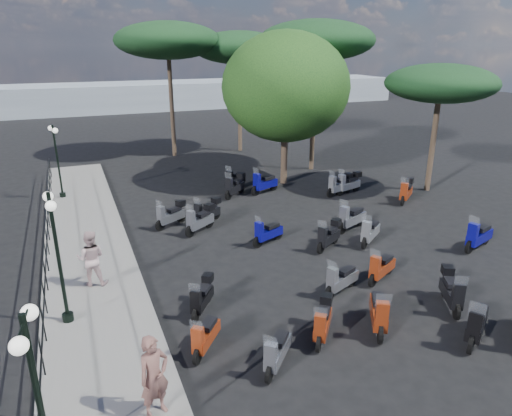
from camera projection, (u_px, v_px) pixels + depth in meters
name	position (u px, v px, depth m)	size (l,w,h in m)	color
ground	(306.00, 278.00, 14.95)	(120.00, 120.00, 0.00)	black
sidewalk	(91.00, 272.00, 15.19)	(3.00, 30.00, 0.15)	slate
railing	(45.00, 259.00, 14.28)	(0.04, 26.04, 1.10)	black
lamp_post_0	(40.00, 405.00, 6.73)	(0.34, 1.06, 3.61)	black
lamp_post_1	(57.00, 251.00, 11.70)	(0.33, 1.08, 3.67)	black
lamp_post_2	(57.00, 157.00, 21.84)	(0.45, 1.02, 3.56)	black
woman	(154.00, 376.00, 8.99)	(0.66, 0.43, 1.80)	brown
pedestrian_far	(91.00, 258.00, 14.01)	(0.87, 0.68, 1.78)	#C0A0A2
scooter_1	(205.00, 337.00, 11.28)	(1.03, 1.23, 1.20)	black
scooter_2	(323.00, 322.00, 11.78)	(1.11, 1.32, 1.26)	black
scooter_3	(202.00, 297.00, 12.96)	(1.01, 1.31, 1.20)	black
scooter_4	(171.00, 215.00, 19.10)	(1.49, 1.01, 1.32)	black
scooter_5	(200.00, 220.00, 18.51)	(1.50, 1.13, 1.37)	black
scooter_7	(379.00, 313.00, 12.13)	(1.06, 1.59, 1.43)	black
scooter_8	(277.00, 352.00, 10.68)	(1.12, 1.20, 1.24)	black
scooter_9	(341.00, 280.00, 13.94)	(1.54, 0.81, 1.29)	black
scooter_10	(207.00, 212.00, 19.48)	(1.48, 0.99, 1.30)	black
scooter_11	(235.00, 180.00, 24.08)	(1.48, 1.12, 1.39)	black
scooter_13	(476.00, 324.00, 11.66)	(1.54, 1.13, 1.43)	black
scooter_14	(452.00, 291.00, 13.17)	(1.00, 1.53, 1.34)	black
scooter_15	(370.00, 232.00, 17.42)	(1.43, 1.11, 1.36)	black
scooter_16	(268.00, 233.00, 17.44)	(1.51, 0.79, 1.27)	black
scooter_17	(235.00, 186.00, 22.91)	(1.46, 1.27, 1.41)	black
scooter_20	(381.00, 268.00, 14.68)	(1.49, 0.88, 1.29)	black
scooter_21	(329.00, 236.00, 17.04)	(1.45, 1.01, 1.29)	black
scooter_22	(351.00, 218.00, 18.69)	(1.76, 0.91, 1.47)	black
scooter_23	(264.00, 184.00, 23.40)	(1.74, 0.89, 1.45)	black
scooter_27	(478.00, 236.00, 16.95)	(1.79, 0.83, 1.47)	black
scooter_28	(406.00, 192.00, 22.08)	(1.47, 1.24, 1.40)	black
scooter_29	(340.00, 185.00, 23.09)	(1.71, 0.76, 1.39)	black
scooter_31	(349.00, 184.00, 23.36)	(1.71, 0.76, 1.39)	black
broadleaf_tree	(286.00, 87.00, 23.61)	(6.65, 6.65, 7.99)	#38281E
pine_0	(239.00, 48.00, 30.76)	(6.25, 6.25, 8.16)	#38281E
pine_1	(317.00, 41.00, 25.65)	(6.54, 6.54, 8.62)	#38281E
pine_2	(168.00, 41.00, 29.04)	(6.78, 6.78, 8.69)	#38281E
pine_3	(441.00, 84.00, 22.22)	(5.39, 5.39, 6.41)	#38281E
distant_hills	(124.00, 97.00, 53.59)	(70.00, 8.00, 3.00)	gray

